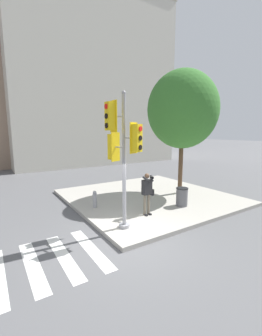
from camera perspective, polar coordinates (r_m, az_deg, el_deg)
name	(u,v)px	position (r m, az deg, el deg)	size (l,w,h in m)	color
ground_plane	(128,242)	(7.79, -0.79, -18.23)	(160.00, 160.00, 0.00)	#5B5B5E
sidewalk_corner	(148,197)	(12.29, 4.42, -7.32)	(8.00, 8.00, 0.16)	#ADA89E
crosswalk_stripes	(16,271)	(7.11, -27.26, -22.23)	(4.57, 2.81, 0.01)	silver
traffic_signal_pole	(121,146)	(7.64, -2.50, 5.60)	(1.06, 1.33, 4.76)	#939399
person_photographer	(147,190)	(9.28, 4.16, -5.64)	(0.58, 0.54, 1.75)	black
street_tree	(183,110)	(12.61, 12.98, 14.22)	(3.75, 3.75, 6.63)	brown
fire_hydrant	(95,199)	(10.45, -9.16, -7.81)	(0.19, 0.25, 0.77)	#99999E
trash_bin	(182,197)	(10.76, 12.80, -7.14)	(0.55, 0.55, 0.86)	#5B5B60
building_right	(82,83)	(30.44, -12.34, 20.31)	(17.98, 14.10, 18.94)	beige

